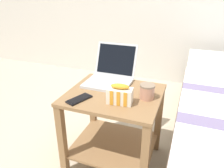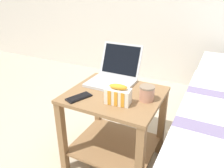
# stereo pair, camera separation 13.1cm
# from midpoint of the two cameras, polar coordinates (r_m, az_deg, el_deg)

# --- Properties ---
(ground_plane) EXTENTS (8.00, 8.00, 0.00)m
(ground_plane) POSITION_cam_midpoint_polar(r_m,az_deg,el_deg) (1.69, 2.97, -19.12)
(ground_plane) COLOR tan
(bedside_table) EXTENTS (0.59, 0.51, 0.54)m
(bedside_table) POSITION_cam_midpoint_polar(r_m,az_deg,el_deg) (1.48, 3.26, -9.29)
(bedside_table) COLOR olive
(bedside_table) RESTS_ON ground_plane
(laptop) EXTENTS (0.30, 0.34, 0.24)m
(laptop) POSITION_cam_midpoint_polar(r_m,az_deg,el_deg) (1.53, 2.99, 2.29)
(laptop) COLOR #B7BABC
(laptop) RESTS_ON bedside_table
(mug_front_left) EXTENTS (0.09, 0.13, 0.09)m
(mug_front_left) POSITION_cam_midpoint_polar(r_m,az_deg,el_deg) (1.31, 11.99, -2.18)
(mug_front_left) COLOR tan
(mug_front_left) RESTS_ON bedside_table
(snack_bag) EXTENTS (0.15, 0.09, 0.12)m
(snack_bag) POSITION_cam_midpoint_polar(r_m,az_deg,el_deg) (1.24, 4.64, -2.97)
(snack_bag) COLOR silver
(snack_bag) RESTS_ON bedside_table
(cell_phone) EXTENTS (0.12, 0.17, 0.01)m
(cell_phone) POSITION_cam_midpoint_polar(r_m,az_deg,el_deg) (1.33, -5.83, -3.55)
(cell_phone) COLOR black
(cell_phone) RESTS_ON bedside_table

